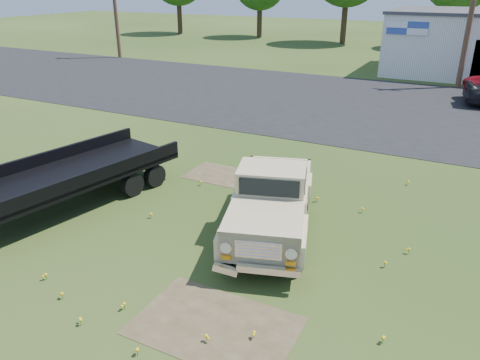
# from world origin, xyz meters

# --- Properties ---
(ground) EXTENTS (140.00, 140.00, 0.00)m
(ground) POSITION_xyz_m (0.00, 0.00, 0.00)
(ground) COLOR #243F14
(ground) RESTS_ON ground
(asphalt_lot) EXTENTS (90.00, 14.00, 0.02)m
(asphalt_lot) POSITION_xyz_m (0.00, 15.00, 0.00)
(asphalt_lot) COLOR black
(asphalt_lot) RESTS_ON ground
(dirt_patch_a) EXTENTS (3.00, 2.00, 0.01)m
(dirt_patch_a) POSITION_xyz_m (1.50, -3.00, 0.00)
(dirt_patch_a) COLOR #473826
(dirt_patch_a) RESTS_ON ground
(dirt_patch_b) EXTENTS (2.20, 1.60, 0.01)m
(dirt_patch_b) POSITION_xyz_m (-2.00, 3.50, 0.00)
(dirt_patch_b) COLOR #473826
(dirt_patch_b) RESTS_ON ground
(utility_pole_mid) EXTENTS (1.60, 0.30, 9.00)m
(utility_pole_mid) POSITION_xyz_m (4.00, 22.00, 4.60)
(utility_pole_mid) COLOR #4F3724
(utility_pole_mid) RESTS_ON ground
(vintage_pickup_truck) EXTENTS (3.34, 5.37, 1.82)m
(vintage_pickup_truck) POSITION_xyz_m (1.01, 0.69, 0.91)
(vintage_pickup_truck) COLOR beige
(vintage_pickup_truck) RESTS_ON ground
(flatbed_trailer) EXTENTS (3.85, 7.63, 1.99)m
(flatbed_trailer) POSITION_xyz_m (-4.91, -0.40, 0.99)
(flatbed_trailer) COLOR black
(flatbed_trailer) RESTS_ON ground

